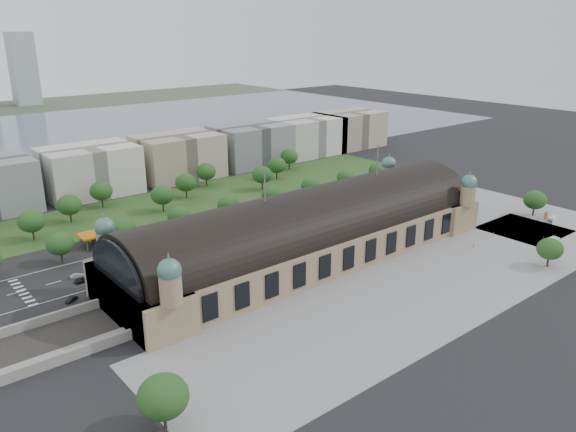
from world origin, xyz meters
TOP-DOWN VIEW (x-y plane):
  - ground at (0.00, 0.00)m, footprint 900.00×900.00m
  - station at (0.00, 0.00)m, footprint 150.00×48.40m
  - plaza_south at (10.00, -44.00)m, footprint 190.00×48.00m
  - plaza_east at (103.00, 0.00)m, footprint 56.00×100.00m
  - road_slab at (-20.00, 38.00)m, footprint 260.00×26.00m
  - grass_belt at (-15.00, 93.00)m, footprint 300.00×45.00m
  - petrol_station at (-53.91, 65.28)m, footprint 14.00×13.00m
  - lake at (0.00, 298.00)m, footprint 700.00×320.00m
  - far_tower_right at (45.00, 508.00)m, footprint 24.00×24.00m
  - office_3 at (-30.00, 133.00)m, footprint 45.00×32.00m
  - office_4 at (20.00, 133.00)m, footprint 45.00×32.00m
  - office_5 at (70.00, 133.00)m, footprint 45.00×32.00m
  - office_6 at (115.00, 133.00)m, footprint 45.00×32.00m
  - office_7 at (155.00, 133.00)m, footprint 45.00×32.00m
  - tree_row_2 at (-72.00, 53.00)m, footprint 9.60×9.60m
  - tree_row_3 at (-48.00, 53.00)m, footprint 9.60×9.60m
  - tree_row_4 at (-24.00, 53.00)m, footprint 9.60×9.60m
  - tree_row_5 at (0.00, 53.00)m, footprint 9.60×9.60m
  - tree_row_6 at (24.00, 53.00)m, footprint 9.60×9.60m
  - tree_row_7 at (48.00, 53.00)m, footprint 9.60×9.60m
  - tree_row_8 at (72.00, 53.00)m, footprint 9.60×9.60m
  - tree_row_9 at (96.00, 53.00)m, footprint 9.60×9.60m
  - tree_belt_3 at (-73.00, 83.00)m, footprint 10.40×10.40m
  - tree_belt_4 at (-54.00, 95.00)m, footprint 10.40×10.40m
  - tree_belt_5 at (-35.00, 107.00)m, footprint 10.40×10.40m
  - tree_belt_6 at (-16.00, 83.00)m, footprint 10.40×10.40m
  - tree_belt_7 at (3.00, 95.00)m, footprint 10.40×10.40m
  - tree_belt_8 at (22.00, 107.00)m, footprint 10.40×10.40m
  - tree_belt_9 at (41.00, 83.00)m, footprint 10.40×10.40m
  - tree_belt_10 at (60.00, 95.00)m, footprint 10.40×10.40m
  - tree_belt_11 at (79.00, 107.00)m, footprint 10.40×10.40m
  - tree_plaza_ne at (110.00, -28.00)m, footprint 10.00×10.00m
  - tree_plaza_sw at (-85.00, -50.00)m, footprint 11.00×11.00m
  - tree_plaza_s at (60.00, -60.00)m, footprint 9.00×9.00m
  - traffic_car_1 at (-72.38, 37.20)m, footprint 4.61×2.11m
  - traffic_car_2 at (-72.03, 32.59)m, footprint 5.94×2.87m
  - traffic_car_3 at (-25.45, 42.42)m, footprint 5.38×2.30m
  - traffic_car_4 at (-10.94, 30.67)m, footprint 4.21×1.90m
  - traffic_car_5 at (29.41, 45.07)m, footprint 4.43×1.83m
  - traffic_car_6 at (60.49, 36.20)m, footprint 5.30×2.87m
  - parked_car_0 at (-80.00, 21.00)m, footprint 4.50×3.44m
  - parked_car_1 at (-60.12, 23.29)m, footprint 5.20×3.79m
  - parked_car_2 at (-56.76, 21.00)m, footprint 4.84×3.80m
  - parked_car_3 at (-49.31, 23.53)m, footprint 4.80×3.65m
  - parked_car_4 at (-40.70, 22.56)m, footprint 4.63×3.34m
  - parked_car_5 at (-22.94, 25.00)m, footprint 5.49×4.96m
  - parked_car_6 at (-38.08, 21.72)m, footprint 5.77×4.02m
  - bus_west at (-12.75, 27.00)m, footprint 13.82×4.56m
  - bus_mid at (11.50, 27.40)m, footprint 11.18×3.49m
  - bus_east at (13.56, 27.00)m, footprint 11.99×3.87m
  - van_east at (107.76, -37.93)m, footprint 5.85×2.69m
  - van_south at (80.23, -50.97)m, footprint 7.08×3.30m
  - advertising_column at (109.17, -34.33)m, footprint 1.74×1.74m
  - pedestrian_0 at (55.22, -33.25)m, footprint 0.93×0.75m
  - pedestrian_1 at (83.79, -46.34)m, footprint 0.75×0.84m
  - pedestrian_2 at (73.40, -30.62)m, footprint 0.92×0.90m
  - pedestrian_3 at (90.92, -47.67)m, footprint 1.09×0.82m

SIDE VIEW (x-z plane):
  - ground at x=0.00m, z-range 0.00..0.00m
  - plaza_south at x=10.00m, z-range -0.06..0.06m
  - plaza_east at x=103.00m, z-range -0.06..0.06m
  - road_slab at x=-20.00m, z-range -0.05..0.05m
  - grass_belt at x=-15.00m, z-range -0.05..0.05m
  - lake at x=0.00m, z-range -0.04..0.04m
  - parked_car_2 at x=-56.76m, z-range 0.00..1.31m
  - parked_car_1 at x=-60.12m, z-range 0.00..1.31m
  - traffic_car_4 at x=-10.94m, z-range 0.00..1.40m
  - traffic_car_6 at x=60.49m, z-range 0.00..1.41m
  - parked_car_5 at x=-22.94m, z-range 0.00..1.42m
  - parked_car_0 at x=-80.00m, z-range 0.00..1.42m
  - traffic_car_5 at x=29.41m, z-range 0.00..1.43m
  - parked_car_4 at x=-40.70m, z-range 0.00..1.45m
  - traffic_car_1 at x=-72.38m, z-range 0.00..1.46m
  - parked_car_3 at x=-49.31m, z-range 0.00..1.52m
  - traffic_car_3 at x=-25.45m, z-range 0.00..1.55m
  - parked_car_6 at x=-38.08m, z-range 0.00..1.55m
  - traffic_car_2 at x=-72.03m, z-range 0.00..1.63m
  - pedestrian_0 at x=55.22m, z-range 0.00..1.67m
  - pedestrian_3 at x=90.92m, z-range 0.00..1.68m
  - pedestrian_2 at x=73.40m, z-range 0.00..1.69m
  - pedestrian_1 at x=83.79m, z-range 0.00..1.93m
  - van_east at x=107.76m, z-range -0.06..2.42m
  - van_south at x=80.23m, z-range -0.07..2.92m
  - bus_mid at x=11.50m, z-range 0.00..3.06m
  - bus_east at x=13.56m, z-range 0.00..3.28m
  - advertising_column at x=109.17m, z-range 0.06..3.36m
  - bus_west at x=-12.75m, z-range 0.00..3.78m
  - petrol_station at x=-53.91m, z-range 0.42..5.47m
  - tree_plaza_s at x=60.00m, z-range 1.48..12.13m
  - tree_row_2 at x=-72.00m, z-range 1.67..13.19m
  - tree_row_3 at x=-48.00m, z-range 1.67..13.19m
  - tree_row_4 at x=-24.00m, z-range 1.67..13.19m
  - tree_row_5 at x=0.00m, z-range 1.67..13.19m
  - tree_row_6 at x=24.00m, z-range 1.67..13.19m
  - tree_row_7 at x=48.00m, z-range 1.67..13.19m
  - tree_row_8 at x=72.00m, z-range 1.67..13.19m
  - tree_row_9 at x=96.00m, z-range 1.67..13.19m
  - tree_plaza_ne at x=110.00m, z-range 1.58..13.27m
  - tree_belt_3 at x=-73.00m, z-range 1.81..14.29m
  - tree_belt_4 at x=-54.00m, z-range 1.81..14.29m
  - tree_belt_5 at x=-35.00m, z-range 1.81..14.29m
  - tree_belt_6 at x=-16.00m, z-range 1.81..14.29m
  - tree_belt_7 at x=3.00m, z-range 1.81..14.29m
  - tree_belt_8 at x=22.00m, z-range 1.81..14.29m
  - tree_belt_9 at x=41.00m, z-range 1.81..14.29m
  - tree_belt_10 at x=60.00m, z-range 1.81..14.29m
  - tree_belt_11 at x=79.00m, z-range 1.81..14.29m
  - tree_plaza_sw at x=-85.00m, z-range 1.68..14.42m
  - station at x=0.00m, z-range -11.87..32.43m
  - office_3 at x=-30.00m, z-range 0.00..24.00m
  - office_4 at x=20.00m, z-range 0.00..24.00m
  - office_5 at x=70.00m, z-range 0.00..24.00m
  - office_6 at x=115.00m, z-range 0.00..24.00m
  - office_7 at x=155.00m, z-range 0.00..24.00m
  - far_tower_right at x=45.00m, z-range 0.00..75.00m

